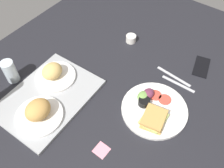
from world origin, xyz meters
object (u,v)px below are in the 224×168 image
serving_tray (49,97)px  drinking_glass (10,71)px  plate_with_salad (153,109)px  espresso_cup (131,39)px  fork (178,84)px  knife (174,76)px  cell_phone (202,66)px  sticky_note (101,150)px  bread_plate_near (38,112)px  bread_plate_far (54,74)px

serving_tray → drinking_glass: drinking_glass is taller
plate_with_salad → espresso_cup: size_ratio=5.26×
plate_with_salad → fork: bearing=-6.7°
plate_with_salad → knife: 23.75cm
drinking_glass → cell_phone: bearing=-48.9°
sticky_note → plate_with_salad: bearing=-14.5°
bread_plate_near → cell_phone: 83.12cm
fork → cell_phone: (17.36, -4.56, 0.15)cm
plate_with_salad → sticky_note: 29.00cm
bread_plate_near → bread_plate_far: (19.44, 10.47, -0.45)cm
serving_tray → knife: size_ratio=2.37×
bread_plate_far → drinking_glass: drinking_glass is taller
plate_with_salad → fork: plate_with_salad is taller
serving_tray → bread_plate_near: bread_plate_near is taller
bread_plate_near → espresso_cup: bread_plate_near is taller
bread_plate_near → plate_with_salad: bread_plate_near is taller
cell_phone → sticky_note: bearing=154.6°
knife → cell_phone: bearing=-115.6°
knife → cell_phone: cell_phone is taller
espresso_cup → sticky_note: bearing=-156.8°
cell_phone → espresso_cup: bearing=84.0°
knife → sticky_note: size_ratio=3.39×
fork → bread_plate_near: bearing=52.3°
plate_with_salad → knife: plate_with_salad is taller
bread_plate_near → drinking_glass: 28.27cm
espresso_cup → cell_phone: bearing=-82.8°
plate_with_salad → drinking_glass: size_ratio=2.51×
espresso_cup → fork: espresso_cup is taller
plate_with_salad → cell_phone: size_ratio=2.04×
bread_plate_near → knife: bearing=-32.8°
bread_plate_near → drinking_glass: size_ratio=1.75×
bread_plate_far → knife: bearing=-51.9°
bread_plate_near → drinking_glass: bearing=74.4°
bread_plate_near → fork: bearing=-37.1°
bread_plate_far → knife: 59.03cm
espresso_cup → sticky_note: espresso_cup is taller
knife → bread_plate_near: bearing=62.4°
knife → bread_plate_far: bearing=43.3°
bread_plate_far → fork: size_ratio=1.15×
knife → fork: bearing=148.3°
drinking_glass → sticky_note: 57.83cm
serving_tray → bread_plate_near: 11.71cm
bread_plate_far → plate_with_salad: 49.66cm
plate_with_salad → cell_phone: bearing=-10.4°
cell_phone → sticky_note: (-66.05, 14.22, -0.34)cm
sticky_note → cell_phone: bearing=-12.1°
drinking_glass → knife: size_ratio=0.62×
drinking_glass → plate_with_salad: bearing=-69.2°
drinking_glass → cell_phone: size_ratio=0.82×
knife → cell_phone: (14.36, -8.56, 0.15)cm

